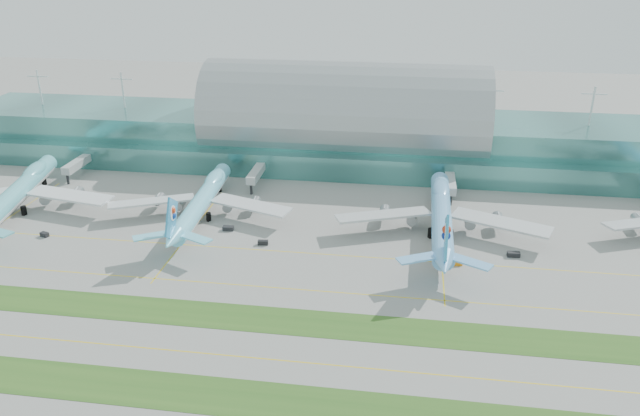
% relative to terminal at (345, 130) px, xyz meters
% --- Properties ---
extents(ground, '(700.00, 700.00, 0.00)m').
position_rel_terminal_xyz_m(ground, '(-0.01, -128.79, -14.23)').
color(ground, gray).
rests_on(ground, ground).
extents(terminal, '(340.00, 69.10, 36.00)m').
position_rel_terminal_xyz_m(terminal, '(0.00, 0.00, 0.00)').
color(terminal, '#3D7A75').
rests_on(terminal, ground).
extents(grass_strip_near, '(420.00, 12.00, 0.08)m').
position_rel_terminal_xyz_m(grass_strip_near, '(-0.01, -156.79, -14.19)').
color(grass_strip_near, '#2D591E').
rests_on(grass_strip_near, ground).
extents(grass_strip_far, '(420.00, 12.00, 0.08)m').
position_rel_terminal_xyz_m(grass_strip_far, '(-0.01, -126.79, -14.19)').
color(grass_strip_far, '#2D591E').
rests_on(grass_strip_far, ground).
extents(taxiline_b, '(420.00, 0.35, 0.01)m').
position_rel_terminal_xyz_m(taxiline_b, '(-0.01, -142.79, -14.22)').
color(taxiline_b, yellow).
rests_on(taxiline_b, ground).
extents(taxiline_c, '(420.00, 0.35, 0.01)m').
position_rel_terminal_xyz_m(taxiline_c, '(-0.01, -110.79, -14.22)').
color(taxiline_c, yellow).
rests_on(taxiline_c, ground).
extents(taxiline_d, '(420.00, 0.35, 0.01)m').
position_rel_terminal_xyz_m(taxiline_d, '(-0.01, -88.79, -14.22)').
color(taxiline_d, yellow).
rests_on(taxiline_d, ground).
extents(airliner_a, '(70.00, 80.48, 22.29)m').
position_rel_terminal_xyz_m(airliner_a, '(-110.12, -70.32, -7.35)').
color(airliner_a, '#5DC1CC').
rests_on(airliner_a, ground).
extents(airliner_b, '(65.25, 74.12, 20.40)m').
position_rel_terminal_xyz_m(airliner_b, '(-42.83, -65.55, -7.93)').
color(airliner_b, '#70DAF7').
rests_on(airliner_b, ground).
extents(airliner_c, '(70.22, 79.58, 21.93)m').
position_rel_terminal_xyz_m(airliner_c, '(39.55, -67.38, -7.46)').
color(airliner_c, '#6FB9F5').
rests_on(airliner_c, ground).
extents(gse_b, '(3.11, 2.38, 1.46)m').
position_rel_terminal_xyz_m(gse_b, '(-89.24, -89.73, -13.50)').
color(gse_b, black).
rests_on(gse_b, ground).
extents(gse_c, '(3.72, 2.15, 1.43)m').
position_rel_terminal_xyz_m(gse_c, '(-30.84, -76.26, -13.51)').
color(gse_c, black).
rests_on(gse_c, ground).
extents(gse_d, '(3.40, 1.80, 1.47)m').
position_rel_terminal_xyz_m(gse_d, '(-16.80, -85.10, -13.49)').
color(gse_d, black).
rests_on(gse_d, ground).
extents(gse_e, '(3.74, 2.45, 1.33)m').
position_rel_terminal_xyz_m(gse_e, '(43.68, -89.75, -13.56)').
color(gse_e, orange).
rests_on(gse_e, ground).
extents(gse_f, '(3.91, 1.95, 1.52)m').
position_rel_terminal_xyz_m(gse_f, '(61.41, -81.92, -13.46)').
color(gse_f, black).
rests_on(gse_f, ground).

